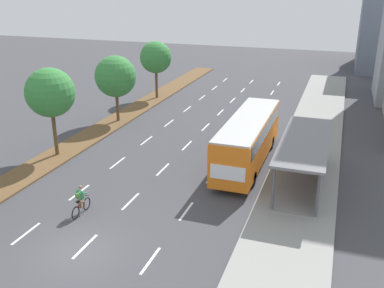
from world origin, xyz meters
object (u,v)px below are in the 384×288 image
Objects in this scene: cyclist at (81,201)px; median_tree_fourth at (156,57)px; median_tree_second at (50,93)px; median_tree_third at (116,76)px; bus_shelter at (308,157)px; bus at (248,136)px.

median_tree_fourth is at bearing 104.10° from cyclist.
median_tree_second is 8.92m from median_tree_third.
median_tree_fourth reaches higher than cyclist.
median_tree_fourth reaches higher than bus_shelter.
median_tree_third is (0.29, 8.89, -0.58)m from median_tree_second.
median_tree_third reaches higher than bus_shelter.
median_tree_second reaches higher than median_tree_third.
median_tree_fourth is (-6.19, 24.64, 3.72)m from cyclist.
median_tree_third is 8.90m from median_tree_fourth.
median_tree_second is at bearing -166.54° from bus.
median_tree_second is 1.05× the size of median_tree_fourth.
median_tree_fourth is at bearing 89.11° from median_tree_second.
cyclist is at bearing -75.90° from median_tree_fourth.
cyclist is at bearing -145.14° from bus_shelter.
bus is 19.87m from median_tree_fourth.
median_tree_fourth is at bearing 136.56° from bus_shelter.
bus_shelter is 24.40m from median_tree_fourth.
bus is 12.45m from cyclist.
median_tree_second is (-17.89, -1.11, 2.91)m from bus_shelter.
median_tree_second reaches higher than bus.
bus is at bearing -47.45° from median_tree_fourth.
cyclist is at bearing -125.26° from bus.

